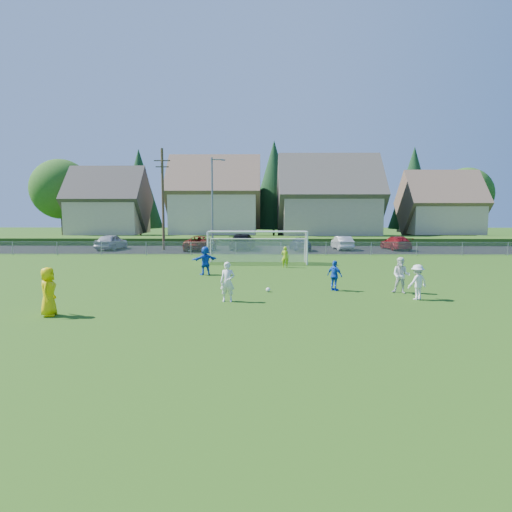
% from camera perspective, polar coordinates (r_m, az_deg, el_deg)
% --- Properties ---
extents(ground, '(160.00, 160.00, 0.00)m').
position_cam_1_polar(ground, '(18.76, -0.36, -6.83)').
color(ground, '#193D0C').
rests_on(ground, ground).
extents(asphalt_lot, '(60.00, 60.00, 0.00)m').
position_cam_1_polar(asphalt_lot, '(45.97, 0.35, 0.82)').
color(asphalt_lot, black).
rests_on(asphalt_lot, ground).
extents(grass_embankment, '(70.00, 6.00, 0.80)m').
position_cam_1_polar(grass_embankment, '(53.42, 0.42, 1.97)').
color(grass_embankment, '#1E420F').
rests_on(grass_embankment, ground).
extents(soccer_ball, '(0.22, 0.22, 0.22)m').
position_cam_1_polar(soccer_ball, '(22.83, 1.51, -4.23)').
color(soccer_ball, white).
rests_on(soccer_ball, ground).
extents(referee, '(0.74, 1.01, 1.90)m').
position_cam_1_polar(referee, '(19.41, -24.55, -4.08)').
color(referee, yellow).
rests_on(referee, ground).
extents(player_white_a, '(0.68, 0.47, 1.79)m').
position_cam_1_polar(player_white_a, '(20.40, -3.58, -3.24)').
color(player_white_a, white).
rests_on(player_white_a, ground).
extents(player_white_b, '(1.07, 0.98, 1.78)m').
position_cam_1_polar(player_white_b, '(23.44, 17.68, -2.32)').
color(player_white_b, white).
rests_on(player_white_b, ground).
extents(player_white_c, '(1.20, 0.99, 1.61)m').
position_cam_1_polar(player_white_c, '(22.11, 19.53, -3.09)').
color(player_white_c, white).
rests_on(player_white_c, ground).
extents(player_blue_a, '(0.89, 0.92, 1.54)m').
position_cam_1_polar(player_blue_a, '(23.39, 9.81, -2.43)').
color(player_blue_a, blue).
rests_on(player_blue_a, ground).
extents(player_blue_b, '(1.71, 1.28, 1.79)m').
position_cam_1_polar(player_blue_b, '(28.75, -6.36, -0.56)').
color(player_blue_b, blue).
rests_on(player_blue_b, ground).
extents(goalkeeper, '(0.61, 0.48, 1.48)m').
position_cam_1_polar(goalkeeper, '(32.15, 3.66, -0.12)').
color(goalkeeper, '#A1CB17').
rests_on(goalkeeper, ground).
extents(car_a, '(2.39, 4.76, 1.56)m').
position_cam_1_polar(car_a, '(48.19, -17.64, 1.70)').
color(car_a, '#ADAEB5').
rests_on(car_a, ground).
extents(car_c, '(3.03, 5.43, 1.44)m').
position_cam_1_polar(car_c, '(45.45, -6.91, 1.62)').
color(car_c, '#60160B').
rests_on(car_c, ground).
extents(car_d, '(2.66, 5.64, 1.59)m').
position_cam_1_polar(car_d, '(46.09, -1.68, 1.81)').
color(car_d, black).
rests_on(car_d, ground).
extents(car_e, '(2.06, 4.18, 1.37)m').
position_cam_1_polar(car_e, '(45.29, 5.55, 1.57)').
color(car_e, '#11173D').
rests_on(car_e, ground).
extents(car_f, '(1.72, 4.23, 1.36)m').
position_cam_1_polar(car_f, '(46.65, 10.72, 1.62)').
color(car_f, beige).
rests_on(car_f, ground).
extents(car_g, '(2.37, 4.83, 1.35)m').
position_cam_1_polar(car_g, '(47.93, 17.08, 1.57)').
color(car_g, maroon).
rests_on(car_g, ground).
extents(soccer_goal, '(7.42, 1.90, 2.50)m').
position_cam_1_polar(soccer_goal, '(34.43, 0.20, 1.78)').
color(soccer_goal, white).
rests_on(soccer_goal, ground).
extents(chainlink_fence, '(52.06, 0.06, 1.20)m').
position_cam_1_polar(chainlink_fence, '(40.44, 0.29, 0.99)').
color(chainlink_fence, gray).
rests_on(chainlink_fence, ground).
extents(streetlight, '(1.38, 0.18, 9.00)m').
position_cam_1_polar(streetlight, '(44.55, -5.43, 6.85)').
color(streetlight, slate).
rests_on(streetlight, ground).
extents(utility_pole, '(1.60, 0.26, 10.00)m').
position_cam_1_polar(utility_pole, '(46.36, -11.56, 7.10)').
color(utility_pole, '#473321').
rests_on(utility_pole, ground).
extents(houses_row, '(53.90, 11.45, 13.27)m').
position_cam_1_polar(houses_row, '(60.85, 2.36, 8.99)').
color(houses_row, tan).
rests_on(houses_row, ground).
extents(tree_row, '(65.98, 12.36, 13.80)m').
position_cam_1_polar(tree_row, '(67.08, 1.41, 8.35)').
color(tree_row, '#382616').
rests_on(tree_row, ground).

